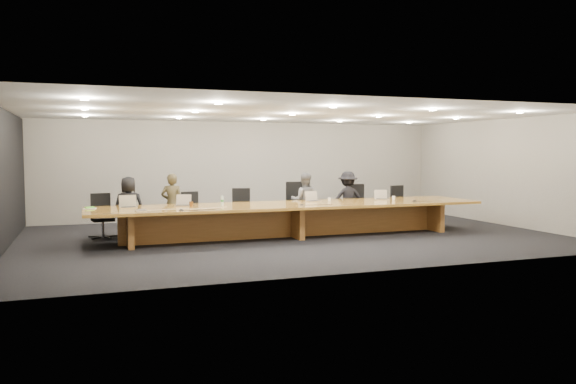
% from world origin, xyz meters
% --- Properties ---
extents(ground, '(12.00, 12.00, 0.00)m').
position_xyz_m(ground, '(0.00, 0.00, 0.00)').
color(ground, black).
rests_on(ground, ground).
extents(back_wall, '(12.00, 0.02, 2.80)m').
position_xyz_m(back_wall, '(0.00, 4.00, 1.40)').
color(back_wall, '#B8B2A8').
rests_on(back_wall, ground).
extents(left_wall_panel, '(0.08, 7.84, 2.74)m').
position_xyz_m(left_wall_panel, '(-5.94, 0.00, 1.37)').
color(left_wall_panel, black).
rests_on(left_wall_panel, ground).
extents(conference_table, '(9.00, 1.80, 0.75)m').
position_xyz_m(conference_table, '(0.00, 0.00, 0.52)').
color(conference_table, '#996621').
rests_on(conference_table, ground).
extents(chair_far_left, '(0.60, 0.60, 1.02)m').
position_xyz_m(chair_far_left, '(-4.08, 1.17, 0.51)').
color(chair_far_left, black).
rests_on(chair_far_left, ground).
extents(chair_left, '(0.62, 0.62, 1.01)m').
position_xyz_m(chair_left, '(-2.04, 1.23, 0.50)').
color(chair_left, black).
rests_on(chair_left, ground).
extents(chair_mid_left, '(0.65, 0.65, 1.06)m').
position_xyz_m(chair_mid_left, '(-0.85, 1.28, 0.53)').
color(chair_mid_left, black).
rests_on(chair_mid_left, ground).
extents(chair_mid_right, '(0.70, 0.70, 1.20)m').
position_xyz_m(chair_mid_right, '(0.62, 1.32, 0.60)').
color(chair_mid_right, black).
rests_on(chair_mid_right, ground).
extents(chair_right, '(0.60, 0.60, 1.10)m').
position_xyz_m(chair_right, '(2.37, 1.33, 0.55)').
color(chair_right, black).
rests_on(chair_right, ground).
extents(chair_far_right, '(0.62, 0.62, 1.04)m').
position_xyz_m(chair_far_right, '(3.66, 1.31, 0.52)').
color(chair_far_right, black).
rests_on(chair_far_right, ground).
extents(person_a, '(0.76, 0.58, 1.38)m').
position_xyz_m(person_a, '(-3.51, 1.18, 0.69)').
color(person_a, black).
rests_on(person_a, ground).
extents(person_b, '(0.61, 0.51, 1.44)m').
position_xyz_m(person_b, '(-2.53, 1.26, 0.72)').
color(person_b, '#3C3621').
rests_on(person_b, ground).
extents(person_c, '(0.83, 0.73, 1.41)m').
position_xyz_m(person_c, '(0.74, 1.14, 0.71)').
color(person_c, slate).
rests_on(person_c, ground).
extents(person_d, '(1.00, 0.68, 1.43)m').
position_xyz_m(person_d, '(2.00, 1.25, 0.71)').
color(person_d, black).
rests_on(person_d, ground).
extents(laptop_a, '(0.36, 0.26, 0.28)m').
position_xyz_m(laptop_a, '(-3.59, 0.28, 0.89)').
color(laptop_a, '#BCAE8F').
rests_on(laptop_a, conference_table).
extents(laptop_b, '(0.39, 0.34, 0.26)m').
position_xyz_m(laptop_b, '(-2.43, 0.32, 0.88)').
color(laptop_b, '#BCA88F').
rests_on(laptop_b, conference_table).
extents(laptop_d, '(0.35, 0.28, 0.26)m').
position_xyz_m(laptop_d, '(0.68, 0.38, 0.88)').
color(laptop_d, '#C4B196').
rests_on(laptop_d, conference_table).
extents(laptop_e, '(0.37, 0.31, 0.25)m').
position_xyz_m(laptop_e, '(2.47, 0.32, 0.88)').
color(laptop_e, '#C0B093').
rests_on(laptop_e, conference_table).
extents(water_bottle, '(0.08, 0.08, 0.21)m').
position_xyz_m(water_bottle, '(-1.60, 0.13, 0.86)').
color(water_bottle, silver).
rests_on(water_bottle, conference_table).
extents(amber_mug, '(0.10, 0.10, 0.10)m').
position_xyz_m(amber_mug, '(-2.27, 0.20, 0.80)').
color(amber_mug, brown).
rests_on(amber_mug, conference_table).
extents(paper_cup_near, '(0.08, 0.08, 0.09)m').
position_xyz_m(paper_cup_near, '(1.08, 0.36, 0.79)').
color(paper_cup_near, white).
rests_on(paper_cup_near, conference_table).
extents(paper_cup_far, '(0.11, 0.11, 0.10)m').
position_xyz_m(paper_cup_far, '(2.71, 0.14, 0.80)').
color(paper_cup_far, white).
rests_on(paper_cup_far, conference_table).
extents(notepad, '(0.27, 0.23, 0.01)m').
position_xyz_m(notepad, '(-4.35, 0.35, 0.76)').
color(notepad, silver).
rests_on(notepad, conference_table).
extents(lime_gadget, '(0.20, 0.17, 0.03)m').
position_xyz_m(lime_gadget, '(-4.35, 0.34, 0.78)').
color(lime_gadget, '#5DC935').
rests_on(lime_gadget, notepad).
extents(av_box, '(0.23, 0.18, 0.03)m').
position_xyz_m(av_box, '(-3.40, -0.47, 0.77)').
color(av_box, '#BCBCC1').
rests_on(av_box, conference_table).
extents(mic_left, '(0.13, 0.13, 0.03)m').
position_xyz_m(mic_left, '(-2.62, -0.62, 0.76)').
color(mic_left, black).
rests_on(mic_left, conference_table).
extents(mic_center, '(0.11, 0.11, 0.03)m').
position_xyz_m(mic_center, '(0.08, -0.39, 0.76)').
color(mic_center, black).
rests_on(mic_center, conference_table).
extents(mic_right, '(0.16, 0.16, 0.03)m').
position_xyz_m(mic_right, '(2.97, -0.40, 0.77)').
color(mic_right, black).
rests_on(mic_right, conference_table).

